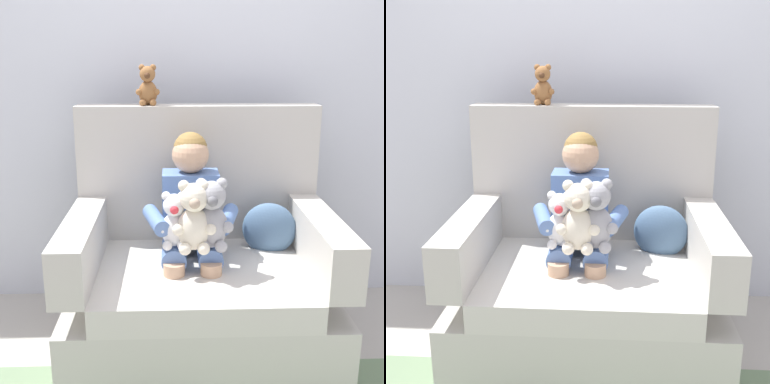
# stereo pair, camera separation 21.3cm
# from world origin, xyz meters

# --- Properties ---
(ground_plane) EXTENTS (8.00, 8.00, 0.00)m
(ground_plane) POSITION_xyz_m (0.00, 0.00, 0.00)
(ground_plane) COLOR #ADA89E
(back_wall) EXTENTS (6.00, 0.10, 2.60)m
(back_wall) POSITION_xyz_m (0.00, 0.67, 1.30)
(back_wall) COLOR silver
(back_wall) RESTS_ON ground
(armchair) EXTENTS (1.20, 0.87, 1.14)m
(armchair) POSITION_xyz_m (0.00, 0.05, 0.35)
(armchair) COLOR #BCB7AD
(armchair) RESTS_ON ground
(seated_child) EXTENTS (0.45, 0.39, 0.82)m
(seated_child) POSITION_xyz_m (-0.04, 0.06, 0.67)
(seated_child) COLOR #597AB7
(seated_child) RESTS_ON armchair
(plush_grey) EXTENTS (0.19, 0.15, 0.31)m
(plush_grey) POSITION_xyz_m (0.04, -0.10, 0.72)
(plush_grey) COLOR #9E9EA3
(plush_grey) RESTS_ON armchair
(plush_white) EXTENTS (0.15, 0.12, 0.25)m
(plush_white) POSITION_xyz_m (-0.12, -0.08, 0.69)
(plush_white) COLOR white
(plush_white) RESTS_ON armchair
(plush_cream) EXTENTS (0.19, 0.15, 0.31)m
(plush_cream) POSITION_xyz_m (-0.04, -0.12, 0.71)
(plush_cream) COLOR silver
(plush_cream) RESTS_ON armchair
(plush_brown_on_backrest) EXTENTS (0.12, 0.09, 0.20)m
(plush_brown_on_backrest) POSITION_xyz_m (-0.24, 0.36, 1.23)
(plush_brown_on_backrest) COLOR brown
(plush_brown_on_backrest) RESTS_ON armchair
(throw_pillow) EXTENTS (0.28, 0.17, 0.26)m
(throw_pillow) POSITION_xyz_m (0.34, 0.16, 0.56)
(throw_pillow) COLOR slate
(throw_pillow) RESTS_ON armchair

